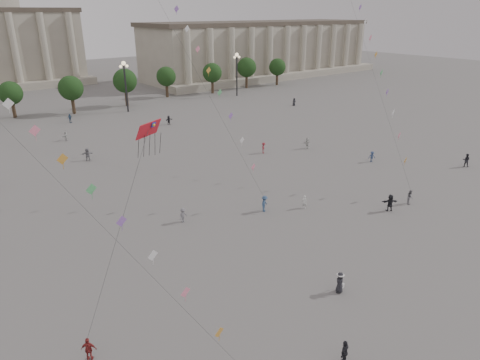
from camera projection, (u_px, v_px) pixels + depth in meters
ground at (337, 294)px, 33.10m from camera, size 360.00×360.00×0.00m
hall_east at (264, 49)px, 141.65m from camera, size 84.00×26.22×17.20m
tree_row at (41, 89)px, 87.84m from camera, size 137.12×5.12×8.00m
lamp_post_mid_east at (125, 77)px, 89.97m from camera, size 2.00×0.90×10.65m
lamp_post_far_east at (237, 66)px, 107.32m from camera, size 2.00×0.90×10.65m
person_crowd_0 at (70, 118)px, 83.37m from camera, size 1.10×0.65×1.76m
person_crowd_3 at (390, 203)px, 46.54m from camera, size 1.80×1.44×1.92m
person_crowd_4 at (66, 136)px, 71.83m from camera, size 1.36×1.40×1.60m
person_crowd_6 at (183, 215)px, 44.06m from camera, size 1.15×0.85×1.59m
person_crowd_7 at (307, 143)px, 67.64m from camera, size 1.65×0.53×1.78m
person_crowd_8 at (264, 148)px, 65.50m from camera, size 1.23×1.17×1.68m
person_crowd_9 at (169, 120)px, 81.89m from camera, size 1.69×0.82×1.75m
person_crowd_12 at (87, 154)px, 62.28m from camera, size 1.80×1.01×1.85m
person_crowd_13 at (304, 202)px, 47.27m from camera, size 0.54×0.64×1.50m
person_crowd_14 at (372, 157)px, 61.75m from camera, size 1.17×1.02×1.57m
person_crowd_15 at (466, 160)px, 59.82m from camera, size 1.05×1.14×1.89m
person_crowd_20 at (294, 102)px, 98.20m from camera, size 0.98×0.77×1.75m
tourist_0 at (89, 349)px, 26.60m from camera, size 1.02×0.91×1.66m
tourist_4 at (345, 352)px, 26.30m from camera, size 1.09×0.69×1.73m
kite_flyer_1 at (265, 204)px, 46.41m from camera, size 1.36×1.14×1.83m
kite_flyer_2 at (410, 197)px, 48.33m from camera, size 1.00×0.95×1.64m
hat_person at (340, 282)px, 33.05m from camera, size 1.00×0.97×1.73m
dragon_kite at (149, 141)px, 28.11m from camera, size 4.43×2.12×13.68m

